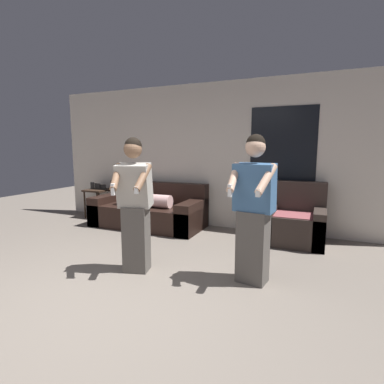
{
  "coord_description": "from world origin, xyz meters",
  "views": [
    {
      "loc": [
        1.93,
        -2.02,
        1.51
      ],
      "look_at": [
        0.6,
        1.09,
        1.01
      ],
      "focal_mm": 28.0,
      "sensor_mm": 36.0,
      "label": 1
    }
  ],
  "objects_px": {
    "person_left": "(135,205)",
    "side_table": "(98,193)",
    "armchair": "(294,222)",
    "couch": "(149,211)",
    "person_right": "(254,210)"
  },
  "relations": [
    {
      "from": "person_left",
      "to": "side_table",
      "type": "bearing_deg",
      "value": 138.41
    },
    {
      "from": "side_table",
      "to": "armchair",
      "type": "bearing_deg",
      "value": -2.39
    },
    {
      "from": "couch",
      "to": "person_right",
      "type": "xyz_separation_m",
      "value": [
        2.36,
        -1.66,
        0.54
      ]
    },
    {
      "from": "armchair",
      "to": "person_left",
      "type": "height_order",
      "value": "person_left"
    },
    {
      "from": "side_table",
      "to": "person_left",
      "type": "bearing_deg",
      "value": -41.59
    },
    {
      "from": "couch",
      "to": "armchair",
      "type": "xyz_separation_m",
      "value": [
        2.67,
        0.05,
        0.03
      ]
    },
    {
      "from": "side_table",
      "to": "person_right",
      "type": "bearing_deg",
      "value": -26.43
    },
    {
      "from": "person_left",
      "to": "person_right",
      "type": "bearing_deg",
      "value": 10.76
    },
    {
      "from": "armchair",
      "to": "couch",
      "type": "bearing_deg",
      "value": -178.96
    },
    {
      "from": "couch",
      "to": "person_left",
      "type": "xyz_separation_m",
      "value": [
        0.99,
        -1.92,
        0.54
      ]
    },
    {
      "from": "armchair",
      "to": "side_table",
      "type": "xyz_separation_m",
      "value": [
        -4.09,
        0.17,
        0.2
      ]
    },
    {
      "from": "side_table",
      "to": "person_right",
      "type": "height_order",
      "value": "person_right"
    },
    {
      "from": "armchair",
      "to": "person_right",
      "type": "relative_size",
      "value": 0.58
    },
    {
      "from": "person_left",
      "to": "armchair",
      "type": "bearing_deg",
      "value": 49.5
    },
    {
      "from": "person_left",
      "to": "person_right",
      "type": "distance_m",
      "value": 1.4
    }
  ]
}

